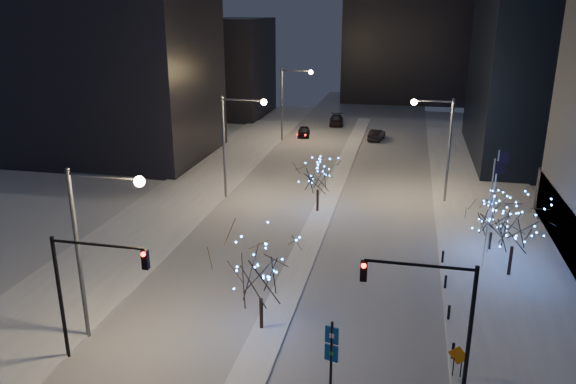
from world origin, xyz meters
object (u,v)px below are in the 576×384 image
(wayfinding_sign, at_px, (332,349))
(car_far, at_px, (336,120))
(street_lamp_w_far, at_px, (289,94))
(street_lamp_east, at_px, (440,136))
(traffic_signal_west, at_px, (85,280))
(traffic_signal_east, at_px, (437,307))
(holiday_tree_plaza_far, at_px, (493,216))
(car_near, at_px, (304,132))
(car_mid, at_px, (377,135))
(construction_sign, at_px, (458,358))
(street_lamp_w_near, at_px, (93,233))
(street_lamp_w_mid, at_px, (234,133))
(holiday_tree_plaza_near, at_px, (515,225))
(holiday_tree_median_far, at_px, (318,174))

(wayfinding_sign, bearing_deg, car_far, 111.38)
(street_lamp_w_far, bearing_deg, street_lamp_east, -49.15)
(street_lamp_east, height_order, traffic_signal_west, street_lamp_east)
(traffic_signal_east, bearing_deg, holiday_tree_plaza_far, 74.98)
(car_near, bearing_deg, traffic_signal_east, -80.87)
(car_mid, distance_m, construction_sign, 53.38)
(car_near, bearing_deg, car_mid, -7.16)
(street_lamp_w_near, bearing_deg, car_mid, 77.47)
(traffic_signal_east, xyz_separation_m, wayfinding_sign, (-4.75, -0.78, -2.41))
(street_lamp_w_near, xyz_separation_m, holiday_tree_plaza_far, (22.77, 17.23, -3.63))
(street_lamp_w_mid, xyz_separation_m, car_mid, (11.84, 28.31, -5.76))
(holiday_tree_plaza_near, distance_m, holiday_tree_plaza_far, 4.44)
(street_lamp_w_near, distance_m, car_mid, 54.91)
(street_lamp_w_near, relative_size, holiday_tree_median_far, 1.91)
(traffic_signal_west, xyz_separation_m, construction_sign, (18.74, 2.45, -3.55))
(street_lamp_w_near, height_order, holiday_tree_plaza_far, street_lamp_w_near)
(street_lamp_east, bearing_deg, wayfinding_sign, -101.18)
(car_near, xyz_separation_m, construction_sign, (17.79, -52.76, 0.49))
(holiday_tree_plaza_near, height_order, holiday_tree_plaza_far, holiday_tree_plaza_near)
(car_near, relative_size, car_far, 0.82)
(car_far, relative_size, holiday_tree_plaza_far, 1.19)
(holiday_tree_median_far, bearing_deg, holiday_tree_plaza_near, -33.00)
(car_near, height_order, construction_sign, construction_sign)
(street_lamp_w_near, bearing_deg, holiday_tree_plaza_far, 37.11)
(car_mid, bearing_deg, traffic_signal_west, 88.15)
(car_far, distance_m, holiday_tree_plaza_far, 48.70)
(traffic_signal_west, bearing_deg, wayfinding_sign, 1.00)
(street_lamp_east, relative_size, car_near, 2.35)
(holiday_tree_median_far, xyz_separation_m, construction_sign, (10.80, -22.35, -2.40))
(street_lamp_w_mid, xyz_separation_m, car_near, (1.45, 28.20, -5.77))
(street_lamp_w_far, height_order, car_near, street_lamp_w_far)
(traffic_signal_east, bearing_deg, car_far, 101.51)
(traffic_signal_east, relative_size, construction_sign, 3.96)
(holiday_tree_median_far, bearing_deg, car_mid, 83.63)
(traffic_signal_east, bearing_deg, holiday_tree_plaza_near, 67.83)
(street_lamp_w_far, bearing_deg, holiday_tree_plaza_near, -57.52)
(street_lamp_east, distance_m, car_near, 31.25)
(street_lamp_east, height_order, car_mid, street_lamp_east)
(construction_sign, bearing_deg, holiday_tree_plaza_near, 92.81)
(street_lamp_east, distance_m, traffic_signal_west, 35.30)
(street_lamp_east, height_order, car_near, street_lamp_east)
(street_lamp_w_mid, relative_size, street_lamp_east, 1.00)
(street_lamp_w_mid, bearing_deg, holiday_tree_plaza_far, -18.85)
(traffic_signal_east, bearing_deg, car_mid, 96.34)
(street_lamp_east, relative_size, car_far, 1.92)
(street_lamp_w_mid, height_order, wayfinding_sign, street_lamp_w_mid)
(street_lamp_east, relative_size, traffic_signal_east, 1.43)
(traffic_signal_west, bearing_deg, holiday_tree_plaza_near, 32.98)
(street_lamp_w_far, xyz_separation_m, holiday_tree_plaza_far, (22.77, -32.77, -3.63))
(holiday_tree_plaza_far, bearing_deg, traffic_signal_west, -139.19)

